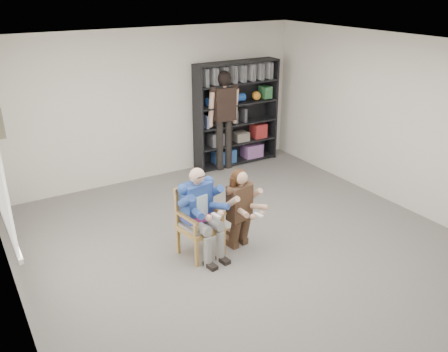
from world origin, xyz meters
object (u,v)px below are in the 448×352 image
kneeling_woman (241,210)px  standing_man (224,122)px  seated_man (200,213)px  armchair (200,222)px  bookshelf (236,114)px

kneeling_woman → standing_man: bearing=54.9°
seated_man → standing_man: size_ratio=0.66×
armchair → kneeling_woman: (0.58, -0.12, 0.09)m
bookshelf → kneeling_woman: bearing=-121.2°
seated_man → bookshelf: (2.34, 2.79, 0.40)m
armchair → seated_man: size_ratio=0.77×
seated_man → standing_man: (1.96, 2.64, 0.33)m
armchair → standing_man: 3.32m
armchair → standing_man: standing_man is taller
seated_man → standing_man: bearing=44.9°
bookshelf → standing_man: size_ratio=1.07×
seated_man → standing_man: standing_man is taller
seated_man → bookshelf: 3.66m
seated_man → bookshelf: bookshelf is taller
standing_man → kneeling_woman: bearing=-115.4°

